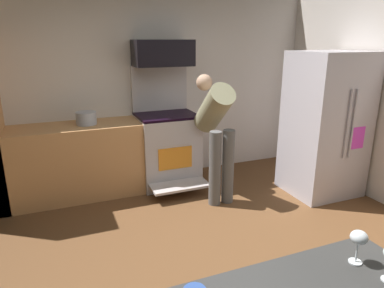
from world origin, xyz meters
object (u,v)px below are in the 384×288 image
refrigerator (325,125)px  person_cook (216,127)px  stock_pot (86,118)px  microwave (163,53)px  oven_range (167,146)px  wine_glass_extra (359,239)px

refrigerator → person_cook: 1.37m
stock_pot → microwave: bearing=4.6°
stock_pot → oven_range: bearing=-0.7°
oven_range → person_cook: 0.86m
microwave → stock_pot: (-1.00, -0.08, -0.74)m
refrigerator → person_cook: refrigerator is taller
stock_pot → wine_glass_extra: bearing=-75.0°
wine_glass_extra → person_cook: bearing=78.5°
refrigerator → wine_glass_extra: size_ratio=10.66×
oven_range → refrigerator: refrigerator is taller
refrigerator → wine_glass_extra: 2.91m
oven_range → microwave: bearing=90.0°
person_cook → wine_glass_extra: 2.62m
microwave → refrigerator: (1.72, -1.08, -0.84)m
oven_range → wine_glass_extra: oven_range is taller
microwave → wine_glass_extra: size_ratio=4.51×
microwave → wine_glass_extra: (-0.13, -3.32, -0.69)m
oven_range → microwave: (0.00, 0.09, 1.20)m
person_cook → microwave: bearing=117.5°
microwave → person_cook: microwave is taller
microwave → person_cook: (0.39, -0.75, -0.82)m
person_cook → stock_pot: 1.55m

